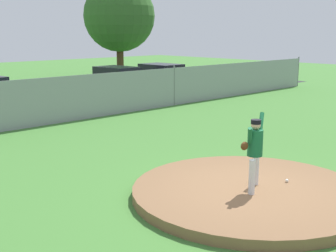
{
  "coord_description": "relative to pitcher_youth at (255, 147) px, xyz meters",
  "views": [
    {
      "loc": [
        -7.69,
        -5.46,
        3.5
      ],
      "look_at": [
        0.11,
        2.65,
        1.15
      ],
      "focal_mm": 48.4,
      "sensor_mm": 36.0,
      "label": 1
    }
  ],
  "objects": [
    {
      "name": "pitchers_mound",
      "position": [
        0.03,
        0.11,
        -1.04
      ],
      "size": [
        5.07,
        5.07,
        0.21
      ],
      "primitive_type": "cylinder",
      "color": "brown",
      "rests_on": "ground_plane"
    },
    {
      "name": "ground_plane",
      "position": [
        0.03,
        6.11,
        -1.14
      ],
      "size": [
        80.0,
        80.0,
        0.0
      ],
      "primitive_type": "plane",
      "color": "#427A33"
    },
    {
      "name": "tree_leaning_west",
      "position": [
        14.36,
        22.94,
        3.53
      ],
      "size": [
        5.46,
        5.46,
        7.42
      ],
      "color": "#4C331E",
      "rests_on": "ground_plane"
    },
    {
      "name": "parked_car_charcoal",
      "position": [
        11.18,
        14.83,
        -0.38
      ],
      "size": [
        2.02,
        4.4,
        1.59
      ],
      "color": "#232328",
      "rests_on": "ground_plane"
    },
    {
      "name": "baseball",
      "position": [
        0.92,
        -0.26,
        -0.89
      ],
      "size": [
        0.07,
        0.07,
        0.07
      ],
      "primitive_type": "sphere",
      "color": "white",
      "rests_on": "pitchers_mound"
    },
    {
      "name": "chainlink_fence",
      "position": [
        0.03,
        10.11,
        -0.23
      ],
      "size": [
        38.03,
        0.07,
        1.91
      ],
      "color": "gray",
      "rests_on": "ground_plane"
    },
    {
      "name": "pitcher_youth",
      "position": [
        0.0,
        0.0,
        0.0
      ],
      "size": [
        0.77,
        0.43,
        1.63
      ],
      "color": "silver",
      "rests_on": "pitchers_mound"
    },
    {
      "name": "parked_car_slate",
      "position": [
        7.84,
        14.89,
        -0.38
      ],
      "size": [
        1.98,
        4.3,
        1.59
      ],
      "color": "slate",
      "rests_on": "ground_plane"
    }
  ]
}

